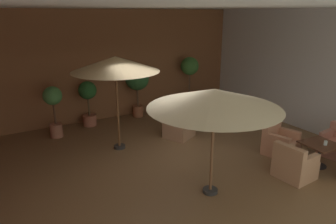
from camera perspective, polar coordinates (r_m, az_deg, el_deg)
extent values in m
cube|color=brown|center=(8.09, 1.62, -9.52)|extent=(9.98, 9.00, 0.02)
cube|color=brown|center=(11.38, -10.27, 8.30)|extent=(9.98, 0.08, 3.79)
cube|color=silver|center=(10.83, 24.78, 6.50)|extent=(0.08, 9.00, 3.79)
cube|color=silver|center=(7.21, 1.89, 18.71)|extent=(9.98, 9.00, 0.06)
cylinder|color=black|center=(8.84, 25.37, -8.72)|extent=(0.42, 0.42, 0.02)
cylinder|color=black|center=(8.73, 25.61, -7.10)|extent=(0.07, 0.07, 0.57)
cube|color=#512E1E|center=(8.62, 25.87, -5.26)|extent=(0.86, 0.86, 0.03)
cube|color=tan|center=(9.58, 26.72, -3.61)|extent=(0.59, 0.19, 0.21)
cube|color=tan|center=(9.07, 19.72, -5.97)|extent=(0.95, 0.97, 0.42)
cube|color=tan|center=(9.04, 18.23, -3.01)|extent=(0.79, 0.37, 0.42)
cube|color=tan|center=(9.21, 21.02, -3.61)|extent=(0.30, 0.63, 0.22)
cube|color=tan|center=(8.67, 19.30, -4.74)|extent=(0.30, 0.63, 0.22)
cube|color=tan|center=(7.98, 21.91, -9.48)|extent=(0.81, 0.82, 0.43)
cube|color=tan|center=(7.58, 21.03, -7.25)|extent=(0.22, 0.78, 0.43)
cube|color=tan|center=(8.04, 20.49, -6.62)|extent=(0.59, 0.19, 0.21)
cube|color=tan|center=(7.74, 24.28, -8.04)|extent=(0.59, 0.19, 0.21)
cylinder|color=black|center=(10.63, 5.02, -2.65)|extent=(0.41, 0.41, 0.02)
cylinder|color=black|center=(10.54, 5.06, -1.25)|extent=(0.07, 0.07, 0.57)
cube|color=#532B1B|center=(10.45, 5.10, 0.32)|extent=(0.77, 0.77, 0.03)
cube|color=tan|center=(9.70, 2.02, -3.34)|extent=(1.02, 1.00, 0.43)
cube|color=tan|center=(9.32, 1.07, -1.44)|extent=(0.48, 0.74, 0.42)
cube|color=tan|center=(9.78, 0.65, -1.21)|extent=(0.60, 0.38, 0.20)
cube|color=tan|center=(9.48, 3.74, -1.86)|extent=(0.60, 0.38, 0.20)
cube|color=tan|center=(11.43, 7.91, -0.23)|extent=(0.96, 1.01, 0.43)
cube|color=tan|center=(11.54, 8.67, 2.00)|extent=(0.45, 0.80, 0.38)
cube|color=tan|center=(11.14, 9.38, 0.99)|extent=(0.56, 0.33, 0.22)
cube|color=tan|center=(11.46, 6.42, 1.58)|extent=(0.56, 0.33, 0.22)
cylinder|color=#2D2D2D|center=(7.00, 7.63, -13.89)|extent=(0.32, 0.32, 0.08)
cylinder|color=brown|center=(6.51, 8.01, -5.82)|extent=(0.06, 0.06, 2.22)
cone|color=beige|center=(6.19, 8.39, 2.44)|extent=(2.66, 2.66, 0.38)
cylinder|color=#2D2D2D|center=(9.10, -8.73, -6.19)|extent=(0.32, 0.32, 0.08)
cylinder|color=brown|center=(8.68, -9.10, 1.26)|extent=(0.06, 0.06, 2.54)
cone|color=#D8BB89|center=(8.44, -9.47, 8.57)|extent=(2.33, 2.33, 0.40)
cylinder|color=#A86049|center=(11.02, -13.94, -1.45)|extent=(0.45, 0.45, 0.36)
cylinder|color=brown|center=(10.88, -14.13, 0.96)|extent=(0.06, 0.06, 0.61)
sphere|color=#255928|center=(10.73, -14.35, 3.82)|extent=(0.60, 0.60, 0.60)
cylinder|color=#A1634B|center=(10.30, -19.52, -3.14)|extent=(0.38, 0.38, 0.42)
cylinder|color=brown|center=(10.13, -19.82, -0.30)|extent=(0.06, 0.06, 0.65)
sphere|color=#427F42|center=(9.98, -20.15, 2.78)|extent=(0.56, 0.56, 0.56)
cylinder|color=#AE5F44|center=(12.54, 3.80, 1.40)|extent=(0.34, 0.34, 0.38)
cylinder|color=brown|center=(12.36, 3.86, 4.56)|extent=(0.06, 0.06, 1.04)
sphere|color=#3B6F30|center=(12.21, 3.94, 8.28)|extent=(0.69, 0.69, 0.69)
cylinder|color=#A86341|center=(11.67, -5.43, 0.18)|extent=(0.39, 0.39, 0.40)
cylinder|color=brown|center=(11.52, -5.51, 2.69)|extent=(0.06, 0.06, 0.66)
sphere|color=#28592C|center=(11.37, -5.61, 6.07)|extent=(0.86, 0.86, 0.86)
cube|color=#41323E|center=(9.55, 2.05, -0.81)|extent=(0.34, 0.42, 0.47)
sphere|color=tan|center=(9.45, 2.07, 1.05)|extent=(0.19, 0.19, 0.19)
cylinder|color=white|center=(8.54, 26.57, -5.03)|extent=(0.08, 0.08, 0.11)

